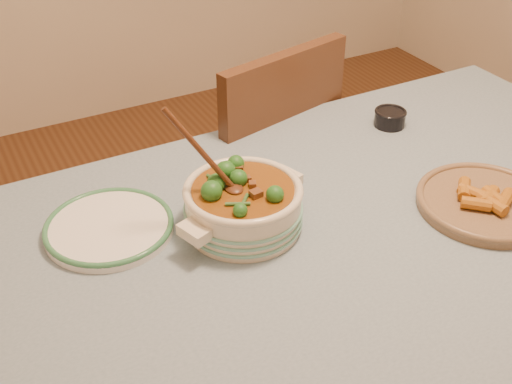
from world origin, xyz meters
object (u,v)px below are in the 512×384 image
Objects in this scene: chair_far at (257,165)px; dining_table at (362,257)px; white_plate at (109,227)px; condiment_bowl at (390,117)px; stew_casserole at (243,203)px; fried_plate at (486,200)px.

dining_table is at bearing 70.41° from chair_far.
condiment_bowl reaches higher than white_plate.
stew_casserole is 1.16× the size of white_plate.
stew_casserole reaches higher than chair_far.
stew_casserole is 0.61m from condiment_bowl.
dining_table is 0.31m from stew_casserole.
condiment_bowl is 0.42m from fried_plate.
condiment_bowl is at bearing 45.88° from dining_table.
white_plate is at bearing -173.37° from condiment_bowl.
chair_far is at bearing 34.41° from white_plate.
condiment_bowl is at bearing 117.61° from chair_far.
chair_far reaches higher than white_plate.
white_plate is 3.02× the size of condiment_bowl.
condiment_bowl is (0.57, 0.22, -0.04)m from stew_casserole.
stew_casserole is at bearing 159.00° from fried_plate.
stew_casserole is (-0.24, 0.12, 0.16)m from dining_table.
stew_casserole is at bearing 152.89° from dining_table.
white_plate is at bearing 21.45° from chair_far.
white_plate is 0.30× the size of chair_far.
condiment_bowl is at bearing 6.63° from white_plate.
dining_table is 18.16× the size of condiment_bowl.
dining_table is 5.18× the size of stew_casserole.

